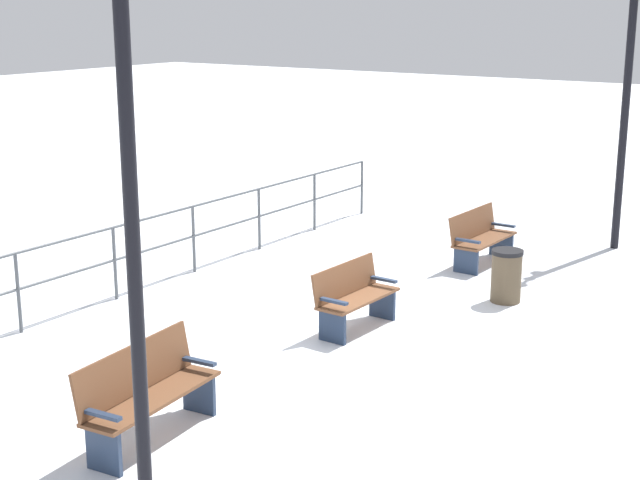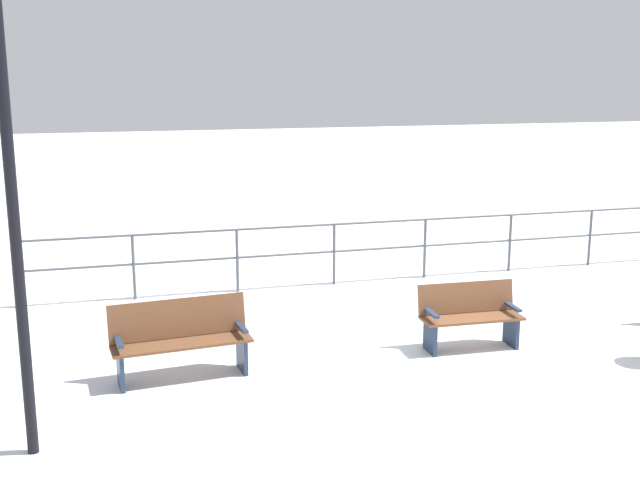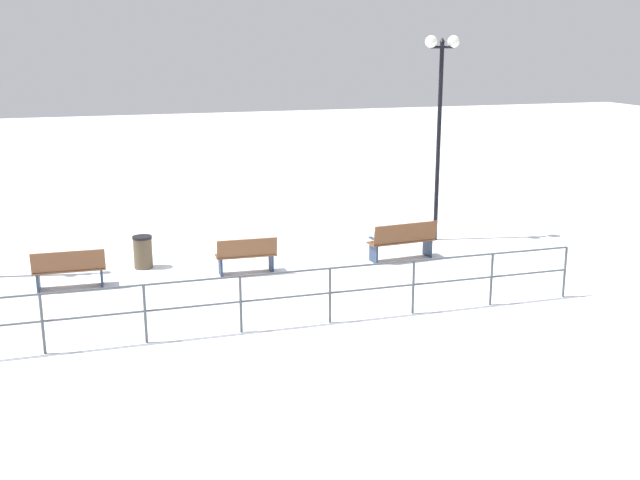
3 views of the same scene
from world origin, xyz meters
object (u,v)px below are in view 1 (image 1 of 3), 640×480
bench_third (480,237)px  lamppost_near (123,51)px  bench_nearest (147,391)px  trash_bin (506,276)px  bench_second (354,296)px  lamppost_middle (628,76)px

bench_third → lamppost_near: 10.06m
lamppost_near → bench_third: bearing=99.4°
bench_nearest → trash_bin: bench_nearest is taller
bench_second → bench_third: bench_third is taller
bench_second → bench_nearest: bearing=-87.6°
lamppost_near → lamppost_middle: (0.00, 11.60, -0.91)m
bench_nearest → lamppost_near: lamppost_near is taller
lamppost_near → lamppost_middle: size_ratio=1.13×
bench_nearest → trash_bin: (1.19, 6.07, -0.11)m
bench_second → lamppost_near: bearing=-71.7°
bench_nearest → lamppost_middle: size_ratio=0.37×
lamppost_near → trash_bin: (-0.38, 7.69, -3.51)m
trash_bin → lamppost_middle: bearing=84.4°
bench_third → lamppost_near: (1.54, -9.32, 3.45)m
bench_second → lamppost_middle: 6.81m
bench_third → lamppost_middle: 3.74m
lamppost_middle → trash_bin: lamppost_middle is taller
bench_third → trash_bin: bench_third is taller
bench_second → lamppost_middle: bearing=77.7°
bench_second → bench_third: size_ratio=0.91×
lamppost_middle → bench_third: bearing=-124.1°
lamppost_near → trash_bin: lamppost_near is taller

